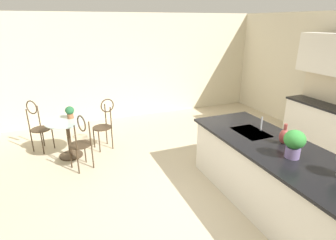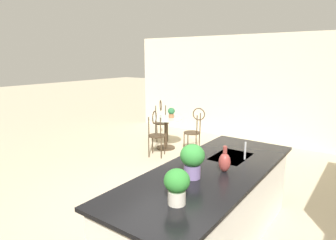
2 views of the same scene
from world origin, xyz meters
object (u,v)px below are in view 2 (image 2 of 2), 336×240
potted_plant_counter_far (177,184)px  vase_on_counter (225,162)px  potted_plant_on_table (171,112)px  chair_by_island (161,118)px  chair_toward_desk (195,128)px  bistro_table (166,130)px  chair_near_window (156,131)px  potted_plant_counter_near (192,159)px

potted_plant_counter_far → vase_on_counter: size_ratio=1.09×
vase_on_counter → potted_plant_on_table: bearing=-136.0°
chair_by_island → potted_plant_counter_far: size_ratio=3.32×
potted_plant_on_table → potted_plant_counter_far: bearing=35.8°
chair_toward_desk → vase_on_counter: size_ratio=3.62×
chair_toward_desk → vase_on_counter: vase_on_counter is taller
bistro_table → potted_plant_counter_far: 4.46m
chair_near_window → potted_plant_on_table: bearing=-171.8°
potted_plant_on_table → potted_plant_counter_far: 4.46m
chair_near_window → potted_plant_counter_near: (2.34, 2.32, 0.55)m
potted_plant_counter_near → potted_plant_on_table: bearing=-141.6°
chair_toward_desk → potted_plant_counter_far: (3.63, 1.98, 0.53)m
bistro_table → potted_plant_counter_near: 3.93m
chair_near_window → chair_toward_desk: size_ratio=1.00×
chair_by_island → vase_on_counter: size_ratio=3.62×
chair_near_window → potted_plant_counter_far: bearing=40.9°
potted_plant_counter_near → chair_toward_desk: bearing=-149.8°
bistro_table → potted_plant_counter_near: potted_plant_counter_near is taller
potted_plant_on_table → potted_plant_counter_near: potted_plant_counter_near is taller
bistro_table → chair_by_island: bearing=-134.7°
bistro_table → vase_on_counter: size_ratio=2.78×
chair_near_window → potted_plant_on_table: chair_near_window is taller
chair_toward_desk → potted_plant_on_table: chair_toward_desk is taller
chair_by_island → potted_plant_counter_near: (3.48, 3.04, 0.55)m
chair_by_island → potted_plant_counter_far: (4.03, 3.23, 0.53)m
chair_near_window → potted_plant_counter_near: bearing=44.8°
chair_near_window → vase_on_counter: 3.24m
chair_near_window → vase_on_counter: bearing=51.7°
potted_plant_on_table → potted_plant_counter_far: size_ratio=0.76×
potted_plant_on_table → chair_toward_desk: bearing=91.6°
chair_near_window → potted_plant_counter_far: potted_plant_counter_far is taller
chair_by_island → chair_toward_desk: 1.31m
potted_plant_counter_near → bistro_table: bearing=-139.6°
chair_toward_desk → chair_by_island: bearing=-107.7°
potted_plant_counter_near → potted_plant_counter_far: bearing=18.2°
potted_plant_counter_near → potted_plant_counter_far: 0.58m
bistro_table → vase_on_counter: (2.60, 2.70, 0.58)m
chair_toward_desk → potted_plant_counter_far: size_ratio=3.32×
chair_toward_desk → vase_on_counter: 3.41m
chair_toward_desk → potted_plant_on_table: 0.70m
potted_plant_on_table → potted_plant_counter_near: size_ratio=0.66×
potted_plant_counter_near → vase_on_counter: (-0.35, 0.20, -0.09)m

